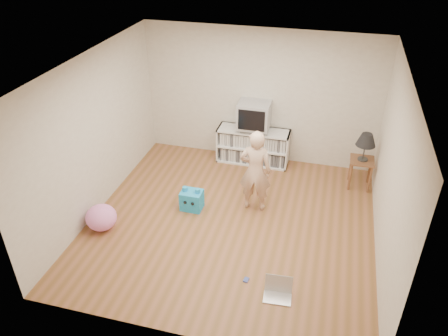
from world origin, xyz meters
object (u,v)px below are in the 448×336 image
crt_tv (254,115)px  plush_blue (192,200)px  media_unit (253,146)px  plush_pink (101,217)px  laptop (278,291)px  side_table (361,166)px  dvd_deck (254,128)px  person (255,171)px  table_lamp (366,140)px

crt_tv → plush_blue: crt_tv is taller
media_unit → plush_pink: (-1.89, -2.69, -0.14)m
plush_blue → laptop: bearing=-41.2°
side_table → plush_blue: size_ratio=1.34×
dvd_deck → crt_tv: 0.29m
laptop → person: bearing=106.7°
table_lamp → laptop: 3.26m
crt_tv → plush_pink: (-1.89, -2.67, -0.81)m
crt_tv → plush_blue: bearing=-110.5°
media_unit → table_lamp: 2.17m
media_unit → table_lamp: (2.05, -0.39, 0.59)m
dvd_deck → table_lamp: bearing=-10.2°
dvd_deck → crt_tv: (-0.00, -0.00, 0.29)m
crt_tv → person: size_ratio=0.41×
person → laptop: size_ratio=3.76×
plush_pink → plush_blue: bearing=35.4°
media_unit → table_lamp: size_ratio=2.72×
crt_tv → plush_blue: size_ratio=1.46×
person → plush_pink: 2.56m
person → laptop: person is taller
table_lamp → laptop: (-1.02, -2.97, -0.87)m
person → plush_pink: bearing=25.5°
dvd_deck → laptop: dvd_deck is taller
crt_tv → laptop: 3.62m
side_table → plush_pink: bearing=-149.7°
laptop → media_unit: bearing=102.9°
crt_tv → table_lamp: size_ratio=1.17×
table_lamp → plush_blue: size_ratio=1.25×
crt_tv → dvd_deck: bearing=90.0°
side_table → plush_pink: side_table is taller
dvd_deck → plush_pink: bearing=-125.2°
table_lamp → plush_blue: 3.18m
plush_blue → dvd_deck: bearing=70.2°
table_lamp → plush_pink: table_lamp is taller
laptop → side_table: bearing=66.8°
crt_tv → plush_pink: size_ratio=1.24×
plush_blue → side_table: bearing=28.5°
side_table → person: (-1.72, -1.14, 0.31)m
side_table → table_lamp: table_lamp is taller
person → plush_pink: size_ratio=2.99×
dvd_deck → laptop: 3.56m
person → plush_blue: (-1.01, -0.30, -0.55)m
laptop → plush_pink: size_ratio=0.79×
table_lamp → plush_pink: 4.62m
dvd_deck → table_lamp: 2.10m
side_table → laptop: bearing=-109.0°
side_table → table_lamp: (0.00, 0.00, 0.53)m
laptop → plush_blue: size_ratio=0.93×
side_table → laptop: size_ratio=1.43×
media_unit → dvd_deck: (0.00, -0.02, 0.39)m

